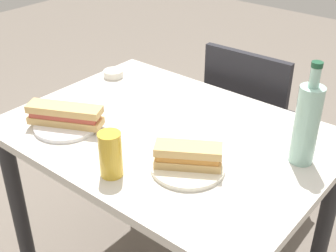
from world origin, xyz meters
name	(u,v)px	position (x,y,z in m)	size (l,w,h in m)	color
dining_table	(168,160)	(0.00, 0.00, 0.62)	(1.08, 0.79, 0.73)	beige
chair_far	(252,124)	(0.00, 0.59, 0.50)	(0.41, 0.41, 0.87)	black
plate_near	(188,167)	(0.19, -0.13, 0.74)	(0.22, 0.22, 0.01)	silver
baguette_sandwich_near	(188,156)	(0.19, -0.13, 0.78)	(0.20, 0.16, 0.07)	tan
knife_near	(186,155)	(0.15, -0.10, 0.75)	(0.16, 0.10, 0.01)	silver
plate_far	(66,125)	(-0.29, -0.20, 0.74)	(0.22, 0.22, 0.01)	white
baguette_sandwich_far	(65,115)	(-0.29, -0.20, 0.78)	(0.26, 0.18, 0.07)	tan
knife_far	(69,116)	(-0.32, -0.16, 0.75)	(0.15, 0.11, 0.01)	silver
water_bottle	(307,123)	(0.42, 0.12, 0.87)	(0.07, 0.07, 0.32)	#99C6B7
beer_glass	(111,154)	(0.03, -0.29, 0.80)	(0.07, 0.07, 0.14)	gold
olive_bowl	(113,74)	(-0.46, 0.20, 0.75)	(0.08, 0.08, 0.03)	silver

